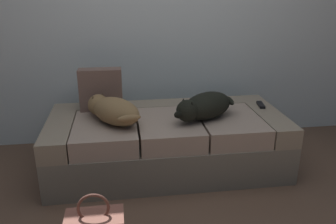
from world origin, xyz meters
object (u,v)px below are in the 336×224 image
couch (167,142)px  tv_remote (261,105)px  dog_tan (113,110)px  dog_dark (204,106)px  throw_pillow (101,90)px

couch → tv_remote: 0.86m
dog_tan → dog_dark: 0.69m
tv_remote → throw_pillow: size_ratio=0.44×
dog_tan → tv_remote: (1.23, 0.20, -0.09)m
dog_dark → throw_pillow: 0.85m
dog_tan → throw_pillow: bearing=106.9°
dog_dark → throw_pillow: size_ratio=1.61×
couch → dog_tan: (-0.42, -0.08, 0.32)m
throw_pillow → couch: bearing=-23.6°
dog_tan → dog_dark: (0.68, -0.02, 0.00)m
couch → dog_tan: dog_tan is taller
dog_tan → tv_remote: bearing=9.1°
dog_tan → dog_dark: size_ratio=0.92×
couch → throw_pillow: (-0.51, 0.22, 0.40)m
couch → dog_dark: dog_dark is taller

